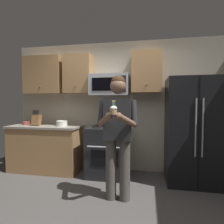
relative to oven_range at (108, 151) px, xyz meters
The scene contains 12 objects.
ground_plane 1.44m from the oven_range, 83.70° to the right, with size 6.00×6.00×0.00m, color #474442.
wall_back 0.94m from the oven_range, 69.02° to the left, with size 4.40×0.10×2.60m, color #B7AD99.
oven_range is the anchor object (origin of this frame).
microwave 1.26m from the oven_range, 89.98° to the left, with size 0.74×0.41×0.40m.
refrigerator 1.56m from the oven_range, ahead, with size 0.90×0.75×1.80m.
cabinet_row_upper 1.60m from the oven_range, 163.43° to the left, with size 2.78×0.36×0.76m.
counter_left 1.30m from the oven_range, behind, with size 1.44×0.66×0.92m.
knife_block 1.59m from the oven_range, behind, with size 0.16×0.15×0.32m.
bowl_large_white 1.07m from the oven_range, behind, with size 0.22×0.22×0.10m.
bowl_small_colored 1.83m from the oven_range, behind, with size 0.14×0.14×0.06m.
person 1.06m from the oven_range, 69.73° to the right, with size 0.60×0.48×1.76m.
cupcake 1.49m from the oven_range, 75.02° to the right, with size 0.09×0.09×0.17m.
Camera 1 is at (0.58, -2.07, 1.38)m, focal length 30.00 mm.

